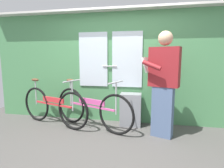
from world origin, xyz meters
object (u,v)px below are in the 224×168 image
Objects in this scene: bicycle_near_door at (91,108)px; trash_bin_by_wall at (131,110)px; bicycle_leaning_behind at (53,106)px; passenger_reading_newspaper at (163,82)px.

trash_bin_by_wall is (0.72, 0.27, -0.06)m from bicycle_near_door.
bicycle_near_door is 0.79m from bicycle_leaning_behind.
bicycle_leaning_behind reaches higher than trash_bin_by_wall.
passenger_reading_newspaper is (1.28, -0.13, 0.54)m from bicycle_near_door.
bicycle_leaning_behind is 2.58× the size of trash_bin_by_wall.
bicycle_leaning_behind is 2.15m from passenger_reading_newspaper.
trash_bin_by_wall is at bearing 28.75° from bicycle_leaning_behind.
bicycle_near_door is 1.03× the size of bicycle_leaning_behind.
trash_bin_by_wall is at bearing 43.40° from bicycle_near_door.
passenger_reading_newspaper is (2.07, -0.14, 0.54)m from bicycle_leaning_behind.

